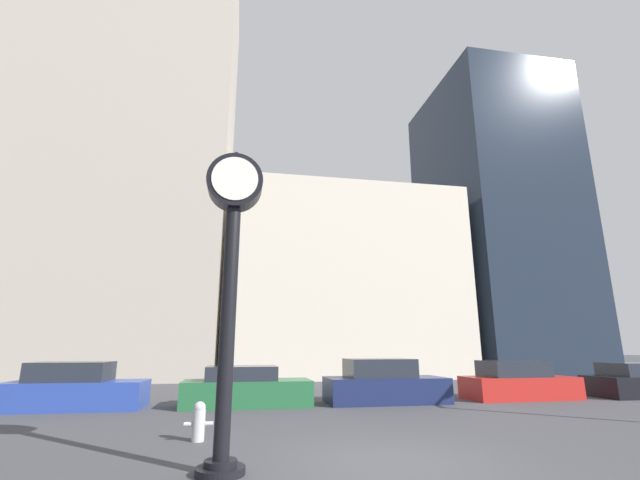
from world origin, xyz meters
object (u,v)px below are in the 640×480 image
(car_red, at_px, (518,383))
(street_clock, at_px, (231,257))
(car_green, at_px, (246,389))
(car_blue, at_px, (74,389))
(fire_hydrant_near, at_px, (199,421))
(car_navy, at_px, (384,384))

(car_red, bearing_deg, street_clock, -143.84)
(street_clock, height_order, car_green, street_clock)
(car_blue, bearing_deg, fire_hydrant_near, -51.10)
(street_clock, xyz_separation_m, fire_hydrant_near, (-0.57, 2.61, -3.06))
(car_green, relative_size, fire_hydrant_near, 5.40)
(car_red, height_order, fire_hydrant_near, car_red)
(street_clock, xyz_separation_m, car_green, (0.51, 8.10, -2.91))
(car_blue, distance_m, car_green, 5.49)
(car_navy, height_order, fire_hydrant_near, car_navy)
(car_blue, distance_m, car_navy, 10.42)
(street_clock, distance_m, car_blue, 10.08)
(fire_hydrant_near, bearing_deg, car_red, 26.07)
(street_clock, distance_m, fire_hydrant_near, 4.07)
(car_blue, bearing_deg, car_red, 0.91)
(car_navy, distance_m, car_red, 5.49)
(street_clock, relative_size, car_red, 1.27)
(car_red, bearing_deg, car_green, 179.93)
(car_navy, xyz_separation_m, fire_hydrant_near, (-6.01, -5.49, -0.24))
(car_green, distance_m, car_navy, 4.93)
(car_blue, bearing_deg, street_clock, -57.93)
(street_clock, relative_size, car_green, 1.27)
(street_clock, bearing_deg, fire_hydrant_near, 102.34)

